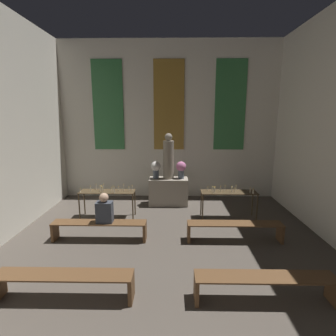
{
  "coord_description": "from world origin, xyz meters",
  "views": [
    {
      "loc": [
        0.13,
        0.25,
        2.82
      ],
      "look_at": [
        0.0,
        7.48,
        1.35
      ],
      "focal_mm": 28.0,
      "sensor_mm": 36.0,
      "label": 1
    }
  ],
  "objects": [
    {
      "name": "pew_back_right",
      "position": [
        1.54,
        5.8,
        0.32
      ],
      "size": [
        2.13,
        0.36,
        0.43
      ],
      "color": "brown",
      "rests_on": "ground_plane"
    },
    {
      "name": "statue",
      "position": [
        0.0,
        8.28,
        1.51
      ],
      "size": [
        0.33,
        0.33,
        1.42
      ],
      "color": "gray",
      "rests_on": "altar"
    },
    {
      "name": "flower_vase_left",
      "position": [
        -0.4,
        8.28,
        1.19
      ],
      "size": [
        0.31,
        0.31,
        0.54
      ],
      "color": "#4C5666",
      "rests_on": "altar"
    },
    {
      "name": "person_seated",
      "position": [
        -1.4,
        5.8,
        0.73
      ],
      "size": [
        0.36,
        0.24,
        0.68
      ],
      "color": "#383D47",
      "rests_on": "pew_back_left"
    },
    {
      "name": "wall_back",
      "position": [
        0.0,
        9.23,
        2.64
      ],
      "size": [
        7.47,
        0.16,
        5.22
      ],
      "color": "silver",
      "rests_on": "ground_plane"
    },
    {
      "name": "pew_back_left",
      "position": [
        -1.54,
        5.8,
        0.32
      ],
      "size": [
        2.13,
        0.36,
        0.43
      ],
      "color": "brown",
      "rests_on": "ground_plane"
    },
    {
      "name": "candle_rack_left",
      "position": [
        -1.67,
        7.16,
        0.68
      ],
      "size": [
        1.51,
        0.48,
        0.95
      ],
      "color": "#473823",
      "rests_on": "ground_plane"
    },
    {
      "name": "pew_second_left",
      "position": [
        -1.54,
        3.82,
        0.32
      ],
      "size": [
        2.13,
        0.36,
        0.43
      ],
      "color": "brown",
      "rests_on": "ground_plane"
    },
    {
      "name": "altar",
      "position": [
        0.0,
        8.28,
        0.43
      ],
      "size": [
        1.22,
        0.58,
        0.86
      ],
      "color": "gray",
      "rests_on": "ground_plane"
    },
    {
      "name": "pew_second_right",
      "position": [
        1.54,
        3.82,
        0.32
      ],
      "size": [
        2.13,
        0.36,
        0.43
      ],
      "color": "brown",
      "rests_on": "ground_plane"
    },
    {
      "name": "flower_vase_right",
      "position": [
        0.4,
        8.28,
        1.19
      ],
      "size": [
        0.31,
        0.31,
        0.54
      ],
      "color": "#4C5666",
      "rests_on": "altar"
    },
    {
      "name": "candle_rack_right",
      "position": [
        1.67,
        7.16,
        0.68
      ],
      "size": [
        1.51,
        0.48,
        0.96
      ],
      "color": "#473823",
      "rests_on": "ground_plane"
    }
  ]
}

